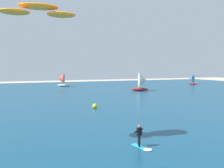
% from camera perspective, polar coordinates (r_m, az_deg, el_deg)
% --- Properties ---
extents(ocean, '(160.00, 90.00, 0.10)m').
position_cam_1_polar(ocean, '(54.34, -15.15, -2.53)').
color(ocean, navy).
rests_on(ocean, ground).
extents(kitesurfer, '(0.98, 2.03, 1.67)m').
position_cam_1_polar(kitesurfer, '(18.30, 6.97, -13.14)').
color(kitesurfer, '#26B2CC').
rests_on(kitesurfer, ocean).
extents(kite, '(5.85, 2.39, 0.87)m').
position_cam_1_polar(kite, '(19.86, -17.35, 16.56)').
color(kite, orange).
extents(sailboat_mid_left, '(4.23, 3.74, 4.74)m').
position_cam_1_polar(sailboat_mid_left, '(76.46, -12.07, 1.04)').
color(sailboat_mid_left, silver).
rests_on(sailboat_mid_left, ocean).
extents(sailboat_center_horizon, '(4.73, 4.22, 5.32)m').
position_cam_1_polar(sailboat_center_horizon, '(60.96, 7.28, 0.62)').
color(sailboat_center_horizon, maroon).
rests_on(sailboat_center_horizon, ocean).
extents(sailboat_far_left, '(3.06, 3.43, 3.82)m').
position_cam_1_polar(sailboat_far_left, '(88.60, 18.65, 1.04)').
color(sailboat_far_left, maroon).
rests_on(sailboat_far_left, ocean).
extents(marker_buoy, '(0.71, 0.71, 0.71)m').
position_cam_1_polar(marker_buoy, '(34.86, -4.16, -5.31)').
color(marker_buoy, yellow).
rests_on(marker_buoy, ocean).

